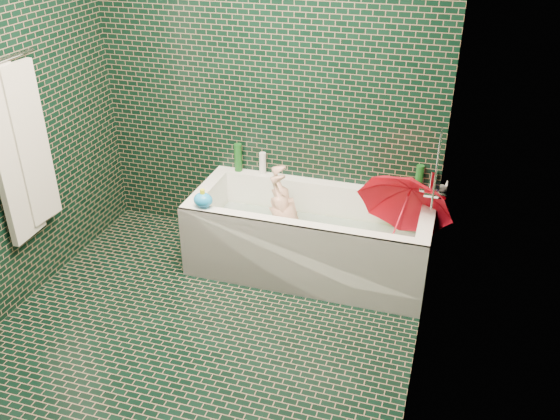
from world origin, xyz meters
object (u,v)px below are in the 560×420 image
(bathtub, at_px, (309,244))
(bath_toy, at_px, (203,200))
(umbrella, at_px, (399,218))
(rubber_duck, at_px, (402,188))
(child, at_px, (291,228))

(bathtub, bearing_deg, bath_toy, -157.19)
(umbrella, relative_size, rubber_duck, 5.36)
(child, distance_m, umbrella, 0.80)
(bath_toy, bearing_deg, bathtub, 26.62)
(bathtub, relative_size, child, 1.87)
(bath_toy, bearing_deg, rubber_duck, 29.99)
(bathtub, relative_size, bath_toy, 12.04)
(bathtub, bearing_deg, rubber_duck, 29.87)
(bathtub, distance_m, bath_toy, 0.84)
(bathtub, xyz_separation_m, bath_toy, (-0.69, -0.29, 0.40))
(child, relative_size, rubber_duck, 7.75)
(umbrella, xyz_separation_m, rubber_duck, (-0.03, 0.36, 0.05))
(umbrella, bearing_deg, bath_toy, -151.65)
(umbrella, height_order, rubber_duck, umbrella)
(child, bearing_deg, rubber_duck, 102.65)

